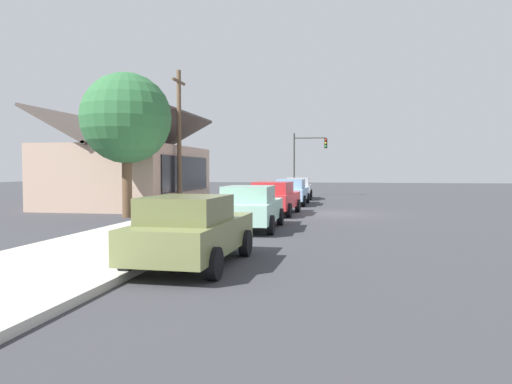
{
  "coord_description": "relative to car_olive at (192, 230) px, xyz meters",
  "views": [
    {
      "loc": [
        -24.15,
        -0.69,
        2.16
      ],
      "look_at": [
        -0.34,
        3.77,
        1.06
      ],
      "focal_mm": 33.98,
      "sensor_mm": 36.0,
      "label": 1
    }
  ],
  "objects": [
    {
      "name": "ground_plane",
      "position": [
        13.82,
        -2.71,
        -0.81
      ],
      "size": [
        120.0,
        120.0,
        0.0
      ],
      "primitive_type": "plane",
      "color": "#38383D"
    },
    {
      "name": "sidewalk_curb",
      "position": [
        13.82,
        2.89,
        -0.73
      ],
      "size": [
        60.0,
        4.2,
        0.16
      ],
      "primitive_type": "cube",
      "color": "beige",
      "rests_on": "ground"
    },
    {
      "name": "car_olive",
      "position": [
        0.0,
        0.0,
        0.0
      ],
      "size": [
        4.41,
        2.08,
        1.59
      ],
      "rotation": [
        0.0,
        0.0,
        -0.02
      ],
      "color": "olive",
      "rests_on": "ground"
    },
    {
      "name": "car_seafoam",
      "position": [
        6.79,
        0.01,
        0.0
      ],
      "size": [
        4.66,
        2.12,
        1.59
      ],
      "rotation": [
        0.0,
        0.0,
        0.02
      ],
      "color": "#9ED1BC",
      "rests_on": "ground"
    },
    {
      "name": "car_cherry",
      "position": [
        12.83,
        0.03,
        0.0
      ],
      "size": [
        4.73,
        2.22,
        1.59
      ],
      "rotation": [
        0.0,
        0.0,
        -0.04
      ],
      "color": "red",
      "rests_on": "ground"
    },
    {
      "name": "car_skyblue",
      "position": [
        19.53,
        -0.05,
        0.0
      ],
      "size": [
        4.76,
        1.99,
        1.59
      ],
      "rotation": [
        0.0,
        0.0,
        0.0
      ],
      "color": "#8CB7E0",
      "rests_on": "ground"
    },
    {
      "name": "car_silver",
      "position": [
        25.57,
        0.12,
        0.0
      ],
      "size": [
        4.52,
        2.17,
        1.59
      ],
      "rotation": [
        0.0,
        0.0,
        0.05
      ],
      "color": "silver",
      "rests_on": "ground"
    },
    {
      "name": "storefront_building",
      "position": [
        16.54,
        9.27,
        1.1
      ],
      "size": [
        10.34,
        7.34,
        5.53
      ],
      "color": "tan",
      "rests_on": "ground"
    },
    {
      "name": "shade_tree",
      "position": [
        10.15,
        6.39,
        3.65
      ],
      "size": [
        4.07,
        4.07,
        6.53
      ],
      "color": "brown",
      "rests_on": "ground"
    },
    {
      "name": "traffic_light_main",
      "position": [
        29.75,
        -0.17,
        2.68
      ],
      "size": [
        0.37,
        2.79,
        5.2
      ],
      "color": "#383833",
      "rests_on": "ground"
    },
    {
      "name": "utility_pole_wooden",
      "position": [
        14.62,
        5.49,
        3.11
      ],
      "size": [
        1.8,
        0.24,
        7.5
      ],
      "color": "brown",
      "rests_on": "ground"
    },
    {
      "name": "fire_hydrant_red",
      "position": [
        23.2,
        1.49,
        -0.32
      ],
      "size": [
        0.22,
        0.22,
        0.71
      ],
      "color": "red",
      "rests_on": "sidewalk_curb"
    }
  ]
}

